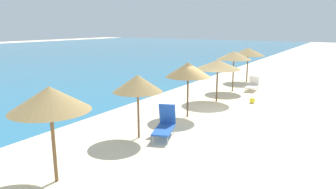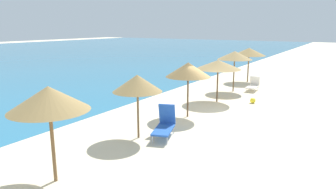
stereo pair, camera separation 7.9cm
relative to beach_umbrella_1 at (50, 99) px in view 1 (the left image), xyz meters
The scene contains 10 objects.
ground_plane 8.93m from the beach_umbrella_1, 10.74° to the right, with size 160.00×160.00×0.00m, color beige.
beach_umbrella_1 is the anchor object (origin of this frame).
beach_umbrella_2 4.03m from the beach_umbrella_1, ahead, with size 1.91×1.91×2.52m.
beach_umbrella_3 7.61m from the beach_umbrella_1, ahead, with size 2.15×2.15×2.65m.
beach_umbrella_4 11.23m from the beach_umbrella_1, ahead, with size 2.62×2.62×2.43m.
beach_umbrella_5 14.51m from the beach_umbrella_1, ahead, with size 2.30×2.30×2.70m.
beach_umbrella_6 18.62m from the beach_umbrella_1, ahead, with size 2.52×2.52×2.67m.
lounge_chair_0 5.11m from the beach_umbrella_1, ahead, with size 1.67×1.14×1.25m.
lounge_chair_1 15.64m from the beach_umbrella_1, ahead, with size 1.43×0.73×0.93m.
beach_ball 12.32m from the beach_umbrella_1, 10.19° to the right, with size 0.31×0.31×0.31m, color yellow.
Camera 1 is at (-13.65, -5.26, 4.32)m, focal length 32.85 mm.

